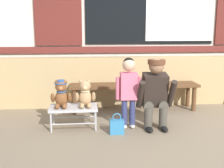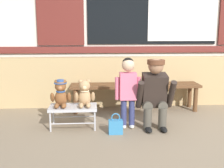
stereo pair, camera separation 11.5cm
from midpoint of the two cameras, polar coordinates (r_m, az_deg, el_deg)
ground_plane at (r=3.89m, az=12.51°, el=-9.25°), size 60.00×60.00×0.00m
brick_low_wall at (r=5.10m, az=7.79°, el=0.68°), size 6.95×0.25×0.85m
shop_facade at (r=5.54m, az=6.90°, el=13.98°), size 7.09×0.26×3.21m
wooden_bench_long at (r=4.68m, az=3.75°, el=-0.82°), size 2.10×0.40×0.44m
small_display_bench at (r=3.89m, az=-8.54°, el=-4.95°), size 0.64×0.36×0.30m
teddy_bear_with_hat at (r=3.86m, az=-11.00°, el=-2.02°), size 0.28×0.27×0.36m
teddy_bear_plain at (r=3.84m, az=-6.24°, el=-2.07°), size 0.28×0.26×0.36m
child_standing at (r=3.79m, az=2.47°, el=-0.21°), size 0.35×0.18×0.96m
adult_crouching at (r=3.86m, az=7.86°, el=-1.79°), size 0.50×0.49×0.95m
handbag_on_ground at (r=3.69m, az=0.06°, el=-8.48°), size 0.18×0.11×0.27m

